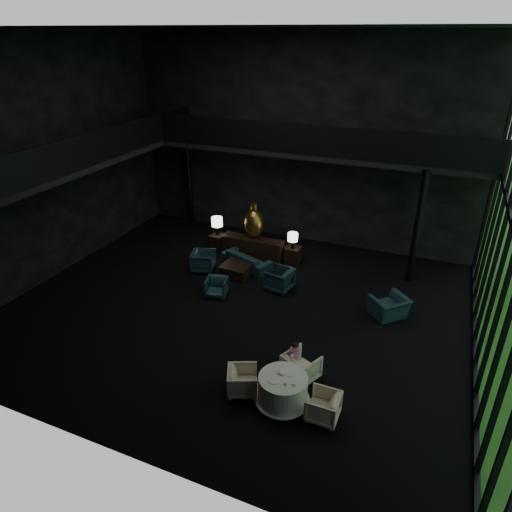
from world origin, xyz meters
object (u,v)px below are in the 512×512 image
at_px(bronze_urn, 254,223).
at_px(lounge_armchair_west, 203,260).
at_px(lounge_armchair_east, 279,277).
at_px(window_armchair, 389,304).
at_px(dining_table, 283,391).
at_px(table_lamp_right, 293,238).
at_px(coffee_table, 237,270).
at_px(dining_chair_north, 301,365).
at_px(sofa, 247,258).
at_px(dining_chair_west, 243,380).
at_px(lounge_armchair_south, 216,287).
at_px(side_table_left, 218,242).
at_px(console, 253,247).
at_px(table_lamp_left, 217,222).
at_px(child, 295,352).
at_px(dining_chair_east, 323,406).

relative_size(bronze_urn, lounge_armchair_west, 1.55).
xyz_separation_m(lounge_armchair_east, window_armchair, (3.68, -0.24, -0.01)).
bearing_deg(dining_table, table_lamp_right, 107.16).
relative_size(window_armchair, coffee_table, 1.01).
bearing_deg(dining_chair_north, sofa, -28.95).
xyz_separation_m(lounge_armchair_east, dining_chair_west, (0.90, -4.97, -0.10)).
bearing_deg(lounge_armchair_south, dining_table, -59.55).
distance_m(side_table_left, dining_chair_west, 8.26).
xyz_separation_m(lounge_armchair_south, window_armchair, (5.44, 0.97, 0.12)).
bearing_deg(console, dining_chair_west, -68.54).
xyz_separation_m(sofa, dining_chair_west, (2.58, -6.05, -0.02)).
bearing_deg(side_table_left, coffee_table, -46.08).
bearing_deg(dining_chair_west, lounge_armchair_south, 11.84).
height_order(table_lamp_left, lounge_armchair_south, table_lamp_left).
bearing_deg(dining_chair_north, child, 11.32).
xyz_separation_m(sofa, dining_chair_east, (4.60, -6.11, -0.03)).
xyz_separation_m(dining_chair_north, child, (-0.20, 0.05, 0.31)).
xyz_separation_m(lounge_armchair_east, dining_table, (1.91, -4.92, -0.12)).
xyz_separation_m(console, dining_chair_north, (3.87, -5.89, 0.02)).
xyz_separation_m(table_lamp_right, lounge_armchair_west, (-2.80, -1.79, -0.63)).
distance_m(window_armchair, dining_chair_east, 4.84).
bearing_deg(table_lamp_right, lounge_armchair_west, -147.41).
xyz_separation_m(lounge_armchair_east, dining_chair_east, (2.92, -5.02, -0.11)).
distance_m(console, dining_table, 7.82).
bearing_deg(coffee_table, console, 93.04).
bearing_deg(bronze_urn, coffee_table, -87.20).
xyz_separation_m(side_table_left, dining_table, (5.33, -7.00, 0.03)).
bearing_deg(lounge_armchair_east, console, -127.39).
xyz_separation_m(console, dining_table, (3.73, -6.87, -0.06)).
height_order(dining_table, dining_chair_east, dining_table).
relative_size(bronze_urn, side_table_left, 2.33).
relative_size(table_lamp_right, dining_chair_west, 0.92).
bearing_deg(sofa, dining_chair_north, 146.43).
distance_m(console, table_lamp_left, 1.77).
distance_m(sofa, window_armchair, 5.52).
bearing_deg(dining_chair_east, dining_chair_west, -91.14).
relative_size(dining_chair_north, child, 1.49).
xyz_separation_m(bronze_urn, dining_chair_east, (4.73, -7.10, -1.02)).
relative_size(sofa, lounge_armchair_west, 2.12).
distance_m(console, dining_chair_north, 7.05).
relative_size(side_table_left, lounge_armchair_east, 0.65).
xyz_separation_m(table_lamp_left, sofa, (1.74, -1.02, -0.75)).
bearing_deg(sofa, bronze_urn, -62.22).
height_order(window_armchair, dining_table, window_armchair).
relative_size(table_lamp_right, sofa, 0.34).
distance_m(table_lamp_right, sofa, 1.85).
bearing_deg(coffee_table, lounge_armchair_west, -173.87).
height_order(console, child, child).
relative_size(side_table_left, coffee_table, 0.59).
distance_m(sofa, dining_chair_east, 7.64).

